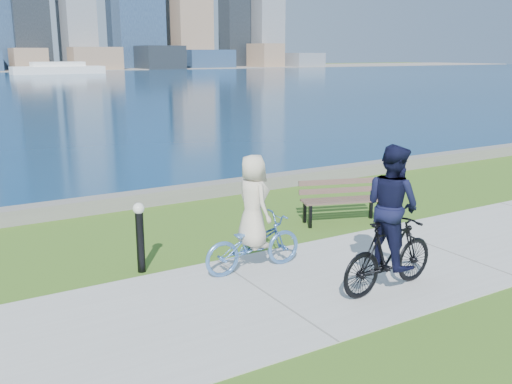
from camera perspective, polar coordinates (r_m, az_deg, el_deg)
ground at (r=11.56m, az=18.35°, el=-5.65°), size 320.00×320.00×0.00m
concrete_path at (r=11.56m, az=18.36°, el=-5.60°), size 80.00×3.50×0.02m
seawall at (r=16.06m, az=1.58°, el=1.07°), size 90.00×0.50×0.35m
ferry_far at (r=108.77m, az=-19.18°, el=11.55°), size 15.62×4.46×2.12m
park_bench at (r=12.83m, az=8.44°, el=-0.50°), size 1.92×1.17×0.94m
bollard_lamp at (r=9.96m, az=-11.54°, el=-4.01°), size 0.20×0.20×1.24m
cyclist_woman at (r=9.78m, az=-0.29°, el=-3.65°), size 0.66×1.85×2.04m
cyclist_man at (r=9.15m, az=13.30°, el=-3.79°), size 0.78×1.98×2.34m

